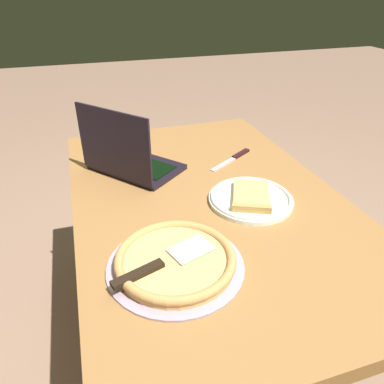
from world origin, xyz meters
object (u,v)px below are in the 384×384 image
pizza_plate (251,198)px  pizza_tray (175,260)px  dining_table (207,211)px  laptop (129,158)px  table_knife (234,158)px

pizza_plate → pizza_tray: 0.37m
dining_table → laptop: bearing=-138.3°
dining_table → laptop: laptop is taller
dining_table → table_knife: size_ratio=6.15×
dining_table → pizza_tray: (0.29, -0.19, 0.08)m
pizza_tray → table_knife: 0.65m
table_knife → pizza_tray: bearing=-36.2°
laptop → table_knife: (0.00, 0.41, -0.05)m
pizza_plate → pizza_tray: pizza_tray is taller
dining_table → laptop: (-0.24, -0.21, 0.12)m
laptop → table_knife: bearing=89.4°
dining_table → laptop: size_ratio=3.47×
laptop → pizza_plate: (0.31, 0.33, -0.04)m
laptop → pizza_tray: size_ratio=1.11×
pizza_plate → pizza_tray: (0.22, -0.31, 0.01)m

